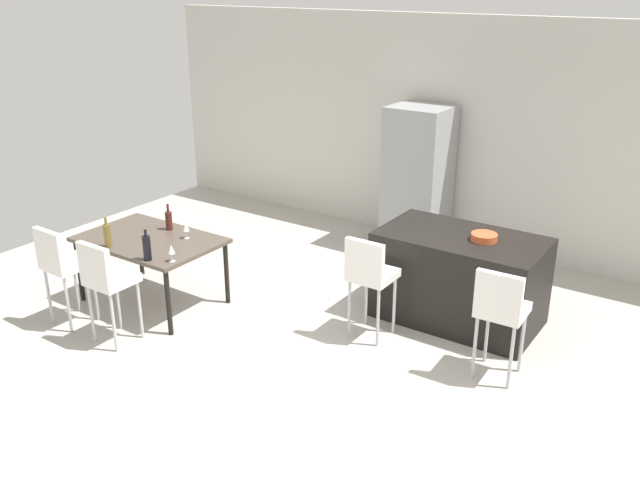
{
  "coord_description": "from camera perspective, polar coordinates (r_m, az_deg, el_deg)",
  "views": [
    {
      "loc": [
        2.89,
        -4.81,
        3.33
      ],
      "look_at": [
        -0.66,
        0.4,
        0.85
      ],
      "focal_mm": 37.96,
      "sensor_mm": 36.0,
      "label": 1
    }
  ],
  "objects": [
    {
      "name": "ground_plane",
      "position": [
        6.53,
        2.81,
        -9.24
      ],
      "size": [
        10.0,
        10.0,
        0.0
      ],
      "primitive_type": "plane",
      "color": "#ADA89E"
    },
    {
      "name": "back_wall",
      "position": [
        8.67,
        14.08,
        8.31
      ],
      "size": [
        10.0,
        0.12,
        2.9
      ],
      "primitive_type": "cube",
      "color": "beige",
      "rests_on": "ground_plane"
    },
    {
      "name": "kitchen_island",
      "position": [
        7.01,
        11.65,
        -3.17
      ],
      "size": [
        1.62,
        0.93,
        0.92
      ],
      "primitive_type": "cube",
      "color": "black",
      "rests_on": "ground_plane"
    },
    {
      "name": "bar_chair_left",
      "position": [
        6.44,
        4.22,
        -2.72
      ],
      "size": [
        0.4,
        0.4,
        1.05
      ],
      "color": "white",
      "rests_on": "ground_plane"
    },
    {
      "name": "bar_chair_middle",
      "position": [
        5.97,
        15.0,
        -5.49
      ],
      "size": [
        0.42,
        0.42,
        1.05
      ],
      "color": "white",
      "rests_on": "ground_plane"
    },
    {
      "name": "dining_table",
      "position": [
        7.37,
        -14.15,
        -0.29
      ],
      "size": [
        1.48,
        0.97,
        0.74
      ],
      "color": "#4C4238",
      "rests_on": "ground_plane"
    },
    {
      "name": "dining_chair_near",
      "position": [
        7.14,
        -20.97,
        -1.66
      ],
      "size": [
        0.41,
        0.41,
        1.05
      ],
      "color": "white",
      "rests_on": "ground_plane"
    },
    {
      "name": "dining_chair_far",
      "position": [
        6.63,
        -17.6,
        -2.97
      ],
      "size": [
        0.4,
        0.4,
        1.05
      ],
      "color": "white",
      "rests_on": "ground_plane"
    },
    {
      "name": "wine_bottle_middle",
      "position": [
        6.75,
        -14.39,
        -0.63
      ],
      "size": [
        0.08,
        0.08,
        0.31
      ],
      "color": "black",
      "rests_on": "dining_table"
    },
    {
      "name": "wine_bottle_right",
      "position": [
        7.51,
        -12.63,
        1.64
      ],
      "size": [
        0.07,
        0.07,
        0.29
      ],
      "color": "#471E19",
      "rests_on": "dining_table"
    },
    {
      "name": "wine_bottle_left",
      "position": [
        7.18,
        -17.49,
        0.39
      ],
      "size": [
        0.07,
        0.07,
        0.32
      ],
      "color": "brown",
      "rests_on": "dining_table"
    },
    {
      "name": "wine_glass_far",
      "position": [
        6.66,
        -12.43,
        -0.79
      ],
      "size": [
        0.07,
        0.07,
        0.17
      ],
      "color": "silver",
      "rests_on": "dining_table"
    },
    {
      "name": "wine_glass_near",
      "position": [
        7.22,
        -11.25,
        1.06
      ],
      "size": [
        0.07,
        0.07,
        0.17
      ],
      "color": "silver",
      "rests_on": "dining_table"
    },
    {
      "name": "refrigerator",
      "position": [
        8.69,
        8.24,
        5.13
      ],
      "size": [
        0.72,
        0.68,
        1.84
      ],
      "primitive_type": "cube",
      "color": "#939699",
      "rests_on": "ground_plane"
    },
    {
      "name": "fruit_bowl",
      "position": [
        6.75,
        13.67,
        0.24
      ],
      "size": [
        0.26,
        0.26,
        0.07
      ],
      "primitive_type": "cylinder",
      "color": "#C6512D",
      "rests_on": "kitchen_island"
    }
  ]
}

